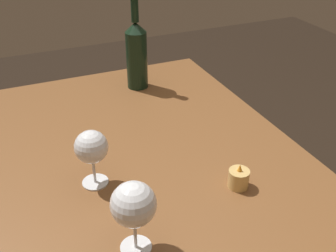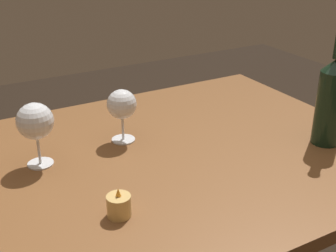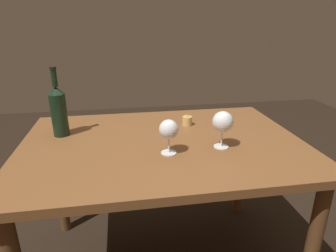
{
  "view_description": "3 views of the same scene",
  "coord_description": "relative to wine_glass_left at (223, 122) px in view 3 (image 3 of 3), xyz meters",
  "views": [
    {
      "loc": [
        0.81,
        -0.28,
        1.39
      ],
      "look_at": [
        -0.01,
        0.07,
        0.85
      ],
      "focal_mm": 43.29,
      "sensor_mm": 36.0,
      "label": 1
    },
    {
      "loc": [
        0.46,
        0.93,
        1.31
      ],
      "look_at": [
        -0.07,
        -0.01,
        0.82
      ],
      "focal_mm": 48.56,
      "sensor_mm": 36.0,
      "label": 2
    },
    {
      "loc": [
        -0.18,
        -1.22,
        1.28
      ],
      "look_at": [
        0.03,
        0.04,
        0.8
      ],
      "focal_mm": 30.8,
      "sensor_mm": 36.0,
      "label": 3
    }
  ],
  "objects": [
    {
      "name": "wine_bottle",
      "position": [
        -0.72,
        0.26,
        0.01
      ],
      "size": [
        0.08,
        0.08,
        0.33
      ],
      "color": "black",
      "rests_on": "dining_table"
    },
    {
      "name": "dining_table",
      "position": [
        -0.25,
        0.11,
        -0.21
      ],
      "size": [
        1.3,
        0.9,
        0.74
      ],
      "color": "brown",
      "rests_on": "ground"
    },
    {
      "name": "wine_glass_right",
      "position": [
        -0.24,
        -0.02,
        -0.01
      ],
      "size": [
        0.08,
        0.08,
        0.15
      ],
      "color": "white",
      "rests_on": "dining_table"
    },
    {
      "name": "votive_candle",
      "position": [
        -0.09,
        0.3,
        -0.09
      ],
      "size": [
        0.05,
        0.05,
        0.07
      ],
      "color": "#DBB266",
      "rests_on": "dining_table"
    },
    {
      "name": "wine_glass_left",
      "position": [
        0.0,
        0.0,
        0.0
      ],
      "size": [
        0.09,
        0.09,
        0.17
      ],
      "color": "white",
      "rests_on": "dining_table"
    }
  ]
}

